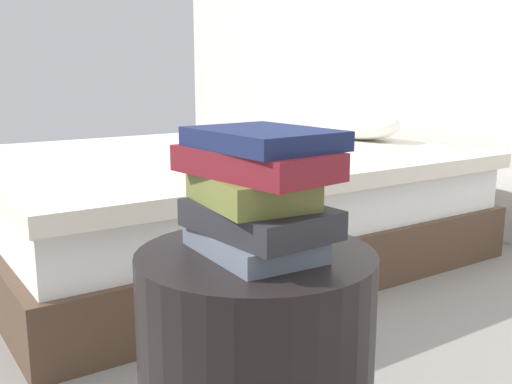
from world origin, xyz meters
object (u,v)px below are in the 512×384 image
object	(u,v)px
bed	(223,201)
side_table	(256,378)
book_navy	(263,139)
book_olive	(251,189)
book_maroon	(255,162)
book_slate	(252,242)
book_charcoal	(259,218)

from	to	relation	value
bed	side_table	bearing A→B (deg)	-28.43
bed	book_navy	bearing A→B (deg)	-27.99
book_olive	book_navy	xyz separation A→B (m)	(0.01, 0.02, 0.09)
book_olive	book_navy	distance (m)	0.09
book_maroon	book_navy	xyz separation A→B (m)	(0.00, 0.02, 0.04)
bed	book_maroon	distance (m)	1.63
book_slate	book_maroon	xyz separation A→B (m)	(0.01, 0.00, 0.14)
side_table	book_slate	world-z (taller)	book_slate
side_table	book_navy	bearing A→B (deg)	56.38
bed	book_navy	size ratio (longest dim) A/B	8.42
bed	book_maroon	bearing A→B (deg)	-28.51
book_slate	book_olive	world-z (taller)	book_olive
bed	book_slate	bearing A→B (deg)	-28.70
book_slate	book_charcoal	world-z (taller)	book_charcoal
book_olive	book_maroon	distance (m)	0.05
side_table	book_charcoal	world-z (taller)	book_charcoal
bed	book_slate	size ratio (longest dim) A/B	8.62
book_charcoal	book_navy	bearing A→B (deg)	98.55
book_slate	book_charcoal	size ratio (longest dim) A/B	0.93
bed	side_table	size ratio (longest dim) A/B	4.23
book_slate	book_charcoal	distance (m)	0.05
book_navy	book_slate	bearing A→B (deg)	-120.07
book_olive	book_navy	world-z (taller)	book_navy
book_charcoal	book_olive	world-z (taller)	book_olive
book_maroon	bed	bearing A→B (deg)	144.00
book_olive	book_charcoal	bearing A→B (deg)	35.49
bed	book_charcoal	world-z (taller)	bed
book_charcoal	book_maroon	world-z (taller)	book_maroon
side_table	book_maroon	bearing A→B (deg)	-46.95
book_slate	book_maroon	bearing A→B (deg)	15.06
book_charcoal	book_olive	size ratio (longest dim) A/B	1.15
bed	book_maroon	xyz separation A→B (m)	(1.34, -0.81, 0.42)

